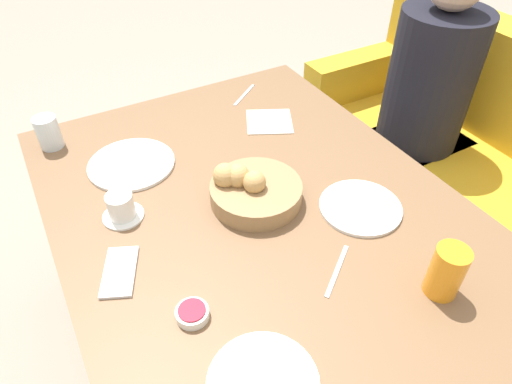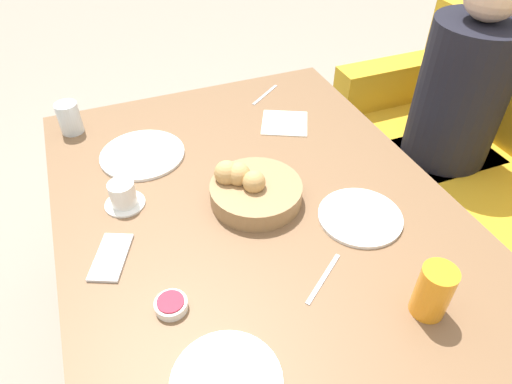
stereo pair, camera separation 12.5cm
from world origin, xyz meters
TOP-DOWN VIEW (x-y plane):
  - ground_plane at (0.00, 0.00)m, footprint 10.00×10.00m
  - dining_table at (0.00, 0.00)m, footprint 1.44×1.06m
  - couch at (-0.07, 1.13)m, footprint 1.62×0.70m
  - seated_person at (-0.34, 0.98)m, footprint 0.34×0.44m
  - bread_basket at (-0.05, 0.00)m, footprint 0.25×0.25m
  - plate_near_left at (-0.37, -0.25)m, footprint 0.26×0.26m
  - plate_near_right at (0.42, -0.24)m, footprint 0.22×0.22m
  - plate_far_center at (0.12, 0.24)m, footprint 0.22×0.22m
  - juice_glass at (0.42, 0.22)m, footprint 0.08×0.08m
  - water_tumbler at (-0.59, -0.44)m, footprint 0.07×0.07m
  - coffee_cup at (-0.16, -0.33)m, footprint 0.11×0.11m
  - jam_bowl_berry at (0.21, -0.29)m, footprint 0.07×0.07m
  - fork_silver at (-0.58, 0.26)m, footprint 0.11×0.14m
  - knife_silver at (0.26, 0.05)m, footprint 0.11×0.14m
  - napkin at (-0.38, 0.24)m, footprint 0.21×0.21m
  - cell_phone at (0.02, -0.40)m, footprint 0.17×0.13m

SIDE VIEW (x-z plane):
  - ground_plane at x=0.00m, z-range 0.00..0.00m
  - couch at x=-0.07m, z-range -0.12..0.73m
  - seated_person at x=-0.34m, z-range -0.09..1.08m
  - dining_table at x=0.00m, z-range 0.28..0.98m
  - fork_silver at x=-0.58m, z-range 0.71..0.71m
  - knife_silver at x=0.26m, z-range 0.71..0.71m
  - napkin at x=-0.38m, z-range 0.71..0.71m
  - cell_phone at x=0.02m, z-range 0.71..0.72m
  - plate_near_left at x=-0.37m, z-range 0.71..0.72m
  - plate_near_right at x=0.42m, z-range 0.71..0.72m
  - plate_far_center at x=0.12m, z-range 0.71..0.72m
  - jam_bowl_berry at x=0.21m, z-range 0.71..0.73m
  - coffee_cup at x=-0.16m, z-range 0.70..0.78m
  - bread_basket at x=-0.05m, z-range 0.69..0.80m
  - water_tumbler at x=-0.59m, z-range 0.71..0.81m
  - juice_glass at x=0.42m, z-range 0.71..0.84m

